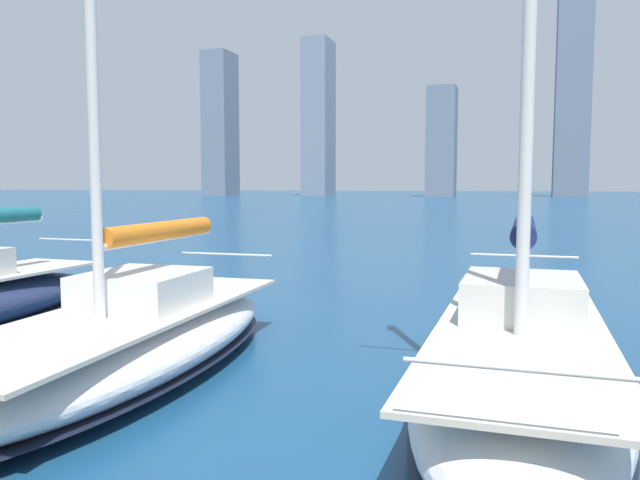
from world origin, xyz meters
name	(u,v)px	position (x,y,z in m)	size (l,w,h in m)	color
city_skyline	(546,106)	(-8.62, -159.54, 21.94)	(168.42, 21.80, 53.03)	gray
sailboat_navy	(520,360)	(-2.34, -6.66, 0.67)	(2.69, 8.34, 10.22)	white
sailboat_orange	(127,336)	(3.49, -6.45, 0.62)	(2.97, 8.45, 12.49)	white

